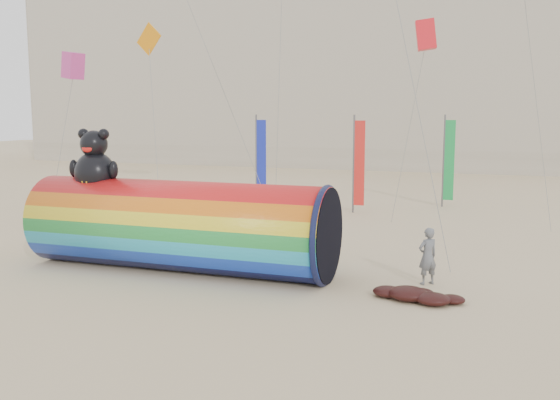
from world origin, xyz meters
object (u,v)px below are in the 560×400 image
(hotel_building, at_px, (310,64))
(kite_handler, at_px, (428,256))
(fabric_bundle, at_px, (416,295))
(windsock_assembly, at_px, (179,223))

(hotel_building, height_order, kite_handler, hotel_building)
(kite_handler, height_order, fabric_bundle, kite_handler)
(hotel_building, distance_m, windsock_assembly, 47.38)
(windsock_assembly, bearing_deg, kite_handler, 6.78)
(hotel_building, height_order, windsock_assembly, hotel_building)
(hotel_building, relative_size, fabric_bundle, 23.06)
(hotel_building, bearing_deg, fabric_bundle, -69.56)
(windsock_assembly, height_order, fabric_bundle, windsock_assembly)
(hotel_building, bearing_deg, windsock_assembly, -78.48)
(windsock_assembly, distance_m, fabric_bundle, 8.22)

